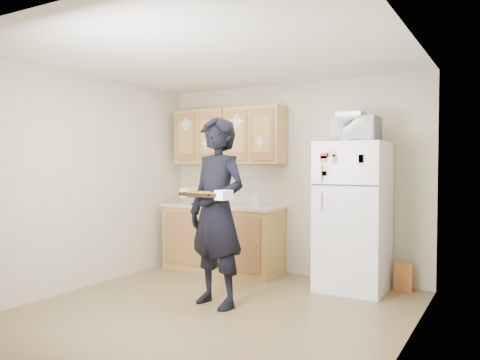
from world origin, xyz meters
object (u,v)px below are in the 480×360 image
at_px(person, 217,212).
at_px(baking_tray, 206,195).
at_px(dish_rack, 208,199).
at_px(refrigerator, 353,216).
at_px(microwave, 356,129).

distance_m(person, baking_tray, 0.36).
height_order(baking_tray, dish_rack, baking_tray).
distance_m(refrigerator, person, 1.65).
relative_size(baking_tray, microwave, 0.85).
relative_size(refrigerator, dish_rack, 4.54).
height_order(refrigerator, dish_rack, refrigerator).
bearing_deg(baking_tray, microwave, 69.46).
height_order(person, dish_rack, person).
xyz_separation_m(refrigerator, person, (-1.02, -1.30, 0.11)).
relative_size(refrigerator, microwave, 3.42).
bearing_deg(baking_tray, refrigerator, 71.34).
xyz_separation_m(baking_tray, microwave, (0.99, 1.54, 0.68)).
xyz_separation_m(person, baking_tray, (0.06, -0.29, 0.19)).
relative_size(microwave, dish_rack, 1.33).
xyz_separation_m(refrigerator, baking_tray, (-0.95, -1.59, 0.30)).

